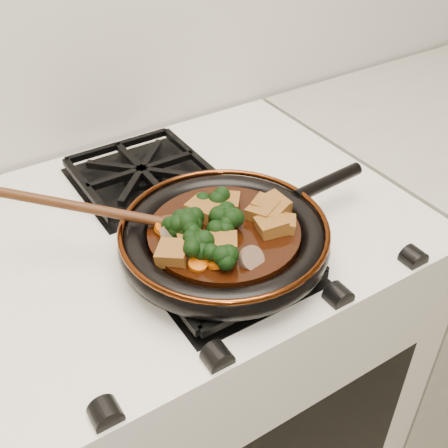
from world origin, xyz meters
TOP-DOWN VIEW (x-y plane):
  - stove at (0.00, 1.69)m, footprint 0.76×0.60m
  - burner_grate_front at (0.00, 1.55)m, footprint 0.23×0.23m
  - burner_grate_back at (0.00, 1.83)m, footprint 0.23×0.23m
  - skillet at (0.01, 1.57)m, footprint 0.44×0.31m
  - braising_sauce at (0.01, 1.57)m, footprint 0.22×0.22m
  - tofu_cube_0 at (-0.08, 1.55)m, footprint 0.06×0.06m
  - tofu_cube_1 at (-0.05, 1.56)m, footprint 0.04×0.04m
  - tofu_cube_2 at (0.09, 1.52)m, footprint 0.05×0.05m
  - tofu_cube_3 at (0.10, 1.57)m, footprint 0.04×0.05m
  - tofu_cube_4 at (0.07, 1.53)m, footprint 0.05×0.05m
  - tofu_cube_5 at (0.08, 1.56)m, footprint 0.06×0.05m
  - tofu_cube_6 at (0.09, 1.57)m, footprint 0.06×0.05m
  - tofu_cube_7 at (0.04, 1.61)m, footprint 0.05×0.05m
  - tofu_cube_8 at (-0.02, 1.53)m, footprint 0.06×0.05m
  - tofu_cube_9 at (0.08, 1.55)m, footprint 0.06×0.06m
  - tofu_cube_10 at (0.00, 1.61)m, footprint 0.06×0.06m
  - broccoli_floret_0 at (-0.03, 1.59)m, footprint 0.08×0.09m
  - broccoli_floret_1 at (-0.06, 1.59)m, footprint 0.08×0.08m
  - broccoli_floret_2 at (-0.04, 1.59)m, footprint 0.08×0.08m
  - broccoli_floret_3 at (0.03, 1.62)m, footprint 0.08×0.08m
  - broccoli_floret_4 at (-0.05, 1.55)m, footprint 0.09×0.09m
  - broccoli_floret_5 at (-0.00, 1.56)m, footprint 0.07×0.06m
  - broccoli_floret_6 at (-0.04, 1.50)m, footprint 0.09×0.08m
  - broccoli_floret_7 at (-0.06, 1.54)m, footprint 0.06×0.06m
  - broccoli_floret_8 at (0.02, 1.57)m, footprint 0.07×0.08m
  - carrot_coin_0 at (-0.04, 1.51)m, footprint 0.03×0.03m
  - carrot_coin_1 at (-0.06, 1.59)m, footprint 0.03×0.03m
  - carrot_coin_2 at (-0.06, 1.52)m, footprint 0.03×0.03m
  - carrot_coin_3 at (-0.07, 1.61)m, footprint 0.03×0.03m
  - mushroom_slice_0 at (-0.07, 1.59)m, footprint 0.04×0.04m
  - mushroom_slice_1 at (0.00, 1.49)m, footprint 0.04×0.04m
  - mushroom_slice_2 at (0.09, 1.56)m, footprint 0.04×0.04m
  - mushroom_slice_3 at (-0.07, 1.55)m, footprint 0.04×0.04m
  - wooden_spoon at (-0.11, 1.65)m, footprint 0.15×0.11m

SIDE VIEW (x-z plane):
  - stove at x=0.00m, z-range 0.00..0.90m
  - burner_grate_front at x=0.00m, z-range 0.90..0.93m
  - burner_grate_back at x=0.00m, z-range 0.90..0.93m
  - skillet at x=0.01m, z-range 0.92..0.97m
  - braising_sauce at x=0.01m, z-range 0.94..0.96m
  - carrot_coin_0 at x=-0.04m, z-range 0.96..0.97m
  - carrot_coin_1 at x=-0.06m, z-range 0.96..0.97m
  - carrot_coin_2 at x=-0.06m, z-range 0.96..0.97m
  - carrot_coin_3 at x=-0.07m, z-range 0.95..0.97m
  - mushroom_slice_0 at x=-0.07m, z-range 0.95..0.98m
  - mushroom_slice_1 at x=0.00m, z-range 0.95..0.98m
  - mushroom_slice_2 at x=0.09m, z-range 0.95..0.98m
  - mushroom_slice_3 at x=-0.07m, z-range 0.96..0.98m
  - tofu_cube_1 at x=-0.05m, z-range 0.96..0.98m
  - tofu_cube_2 at x=0.09m, z-range 0.95..0.98m
  - tofu_cube_7 at x=0.04m, z-range 0.95..0.98m
  - tofu_cube_0 at x=-0.08m, z-range 0.95..0.98m
  - tofu_cube_6 at x=0.09m, z-range 0.95..0.98m
  - tofu_cube_8 at x=-0.02m, z-range 0.95..0.98m
  - tofu_cube_4 at x=0.07m, z-range 0.95..0.98m
  - tofu_cube_3 at x=0.10m, z-range 0.95..0.98m
  - tofu_cube_9 at x=0.08m, z-range 0.95..0.98m
  - broccoli_floret_3 at x=0.03m, z-range 0.94..1.00m
  - tofu_cube_5 at x=0.08m, z-range 0.95..0.98m
  - tofu_cube_10 at x=0.00m, z-range 0.95..0.98m
  - broccoli_floret_5 at x=0.00m, z-range 0.94..1.00m
  - broccoli_floret_8 at x=0.02m, z-range 0.94..1.00m
  - broccoli_floret_6 at x=-0.04m, z-range 0.94..1.00m
  - broccoli_floret_0 at x=-0.03m, z-range 0.94..1.00m
  - broccoli_floret_7 at x=-0.06m, z-range 0.94..1.00m
  - broccoli_floret_1 at x=-0.06m, z-range 0.94..1.00m
  - broccoli_floret_4 at x=-0.05m, z-range 0.94..1.01m
  - broccoli_floret_2 at x=-0.04m, z-range 0.94..1.01m
  - wooden_spoon at x=-0.11m, z-range 0.86..1.10m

